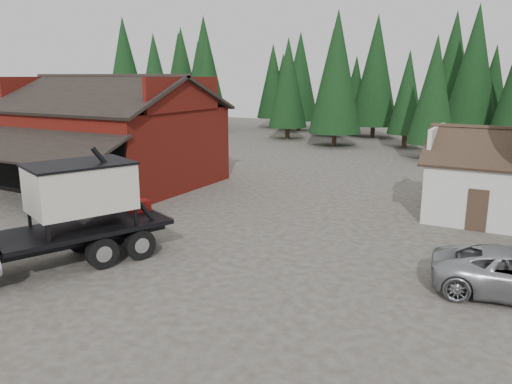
% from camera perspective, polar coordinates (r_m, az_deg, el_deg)
% --- Properties ---
extents(ground, '(120.00, 120.00, 0.00)m').
position_cam_1_polar(ground, '(20.73, -13.01, -7.18)').
color(ground, '#423B33').
rests_on(ground, ground).
extents(red_barn, '(12.80, 13.63, 7.18)m').
position_cam_1_polar(red_barn, '(34.51, -16.24, 5.35)').
color(red_barn, maroon).
rests_on(red_barn, ground).
extents(conifer_backdrop, '(76.00, 16.00, 16.00)m').
position_cam_1_polar(conifer_backdrop, '(58.37, 15.28, 5.77)').
color(conifer_backdrop, black).
rests_on(conifer_backdrop, ground).
extents(near_pine_a, '(4.40, 4.40, 11.40)m').
position_cam_1_polar(near_pine_a, '(55.05, -11.47, 12.23)').
color(near_pine_a, '#382619').
rests_on(near_pine_a, ground).
extents(near_pine_b, '(3.96, 3.96, 10.40)m').
position_cam_1_polar(near_pine_b, '(45.02, 19.69, 10.93)').
color(near_pine_b, '#382619').
rests_on(near_pine_b, ground).
extents(near_pine_d, '(5.28, 5.28, 13.40)m').
position_cam_1_polar(near_pine_d, '(51.36, 9.20, 13.38)').
color(near_pine_d, '#382619').
rests_on(near_pine_d, ground).
extents(feed_truck, '(6.35, 10.25, 4.52)m').
position_cam_1_polar(feed_truck, '(19.75, -23.93, -2.58)').
color(feed_truck, black).
rests_on(feed_truck, ground).
extents(equip_box, '(0.91, 1.22, 0.60)m').
position_cam_1_polar(equip_box, '(25.43, -21.87, -3.27)').
color(equip_box, maroon).
rests_on(equip_box, ground).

